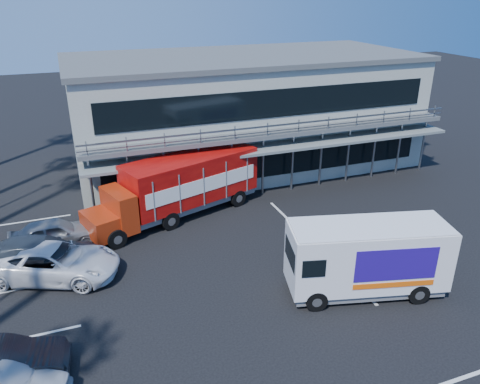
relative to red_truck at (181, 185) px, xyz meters
name	(u,v)px	position (x,y,z in m)	size (l,w,h in m)	color
ground	(306,288)	(3.09, -8.29, -1.75)	(120.00, 120.00, 0.00)	black
building	(244,111)	(6.09, 6.65, 1.91)	(22.40, 12.00, 7.30)	#9A9E91
red_truck	(181,185)	(0.00, 0.00, 0.00)	(9.66, 5.10, 3.19)	#9C260C
white_van	(367,258)	(5.08, -9.31, -0.16)	(6.45, 3.55, 2.99)	white
parked_car_b	(0,364)	(-8.05, -9.33, -1.09)	(1.40, 4.01, 1.32)	black
parked_car_c	(55,262)	(-6.41, -3.89, -1.01)	(2.44, 5.28, 1.47)	white
parked_car_d	(41,255)	(-6.97, -3.15, -1.00)	(2.10, 5.18, 1.50)	#313942
parked_car_e	(54,233)	(-6.41, -1.09, -1.06)	(1.61, 4.01, 1.37)	gray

